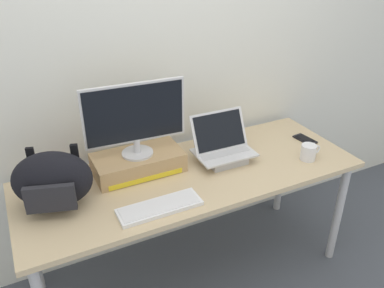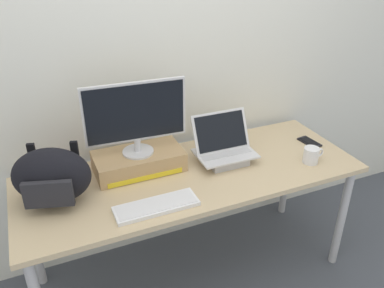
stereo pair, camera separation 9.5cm
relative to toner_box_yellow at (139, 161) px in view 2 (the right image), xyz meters
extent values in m
plane|color=#474C56|center=(0.26, -0.15, -0.80)|extent=(20.00, 20.00, 0.00)
cube|color=silver|center=(0.26, 0.30, 0.50)|extent=(7.00, 0.10, 2.60)
cube|color=tan|center=(0.26, -0.15, -0.07)|extent=(1.90, 0.70, 0.03)
cylinder|color=#B2B2B7|center=(1.15, -0.44, -0.44)|extent=(0.05, 0.05, 0.72)
cylinder|color=#B2B2B7|center=(-0.63, 0.14, -0.44)|extent=(0.05, 0.05, 0.72)
cylinder|color=#B2B2B7|center=(1.15, 0.14, -0.44)|extent=(0.05, 0.05, 0.72)
cube|color=tan|center=(0.00, 0.00, 0.00)|extent=(0.49, 0.25, 0.11)
cube|color=yellow|center=(0.00, -0.13, -0.04)|extent=(0.41, 0.00, 0.03)
cylinder|color=silver|center=(0.00, 0.00, 0.06)|extent=(0.17, 0.17, 0.01)
cylinder|color=silver|center=(0.00, 0.00, 0.11)|extent=(0.04, 0.04, 0.08)
cube|color=silver|center=(0.00, 0.00, 0.30)|extent=(0.54, 0.05, 0.32)
cube|color=black|center=(0.00, -0.01, 0.30)|extent=(0.52, 0.04, 0.30)
cube|color=#ADADB2|center=(0.48, -0.11, -0.03)|extent=(0.22, 0.20, 0.05)
cube|color=silver|center=(0.48, -0.11, 0.00)|extent=(0.34, 0.24, 0.01)
cube|color=#B7B7BC|center=(0.48, -0.10, 0.01)|extent=(0.30, 0.13, 0.00)
cube|color=silver|center=(0.48, -0.05, 0.11)|extent=(0.34, 0.11, 0.21)
cube|color=black|center=(0.48, -0.05, 0.11)|extent=(0.30, 0.10, 0.19)
cube|color=white|center=(-0.03, -0.37, -0.04)|extent=(0.41, 0.14, 0.02)
cube|color=silver|center=(-0.03, -0.37, -0.03)|extent=(0.39, 0.12, 0.00)
ellipsoid|color=black|center=(-0.46, -0.12, 0.09)|extent=(0.41, 0.29, 0.30)
cube|color=#232328|center=(-0.49, -0.23, 0.06)|extent=(0.22, 0.09, 0.13)
cube|color=black|center=(-0.53, 0.01, 0.11)|extent=(0.04, 0.03, 0.22)
cube|color=black|center=(-0.33, -0.05, 0.11)|extent=(0.04, 0.03, 0.22)
cylinder|color=silver|center=(0.93, -0.32, -0.01)|extent=(0.09, 0.09, 0.09)
torus|color=silver|center=(0.99, -0.32, 0.00)|extent=(0.06, 0.01, 0.06)
cube|color=black|center=(1.08, -0.12, -0.05)|extent=(0.09, 0.16, 0.01)
cube|color=black|center=(1.08, -0.12, -0.04)|extent=(0.08, 0.13, 0.00)
sphere|color=#CC7099|center=(-0.37, 0.11, -0.01)|extent=(0.08, 0.08, 0.08)
sphere|color=black|center=(-0.38, 0.07, 0.00)|extent=(0.01, 0.01, 0.01)
sphere|color=black|center=(-0.35, 0.07, 0.00)|extent=(0.01, 0.01, 0.01)
camera|label=1|loc=(-0.57, -1.82, 1.13)|focal=37.13mm
camera|label=2|loc=(-0.48, -1.86, 1.13)|focal=37.13mm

